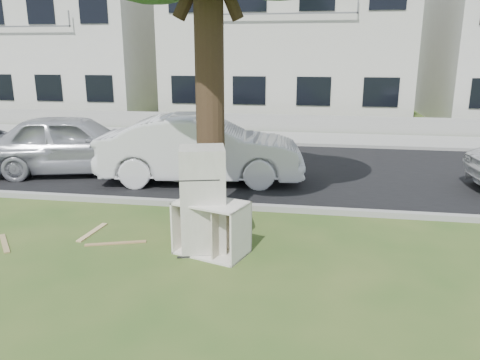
% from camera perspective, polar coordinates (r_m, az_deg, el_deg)
% --- Properties ---
extents(ground, '(120.00, 120.00, 0.00)m').
position_cam_1_polar(ground, '(7.64, -3.48, -9.41)').
color(ground, '#2E4E1B').
extents(road, '(120.00, 7.00, 0.01)m').
position_cam_1_polar(road, '(13.24, 2.27, 1.38)').
color(road, black).
rests_on(road, ground).
extents(kerb_near, '(120.00, 0.18, 0.12)m').
position_cam_1_polar(kerb_near, '(9.87, -0.33, -3.54)').
color(kerb_near, gray).
rests_on(kerb_near, ground).
extents(kerb_far, '(120.00, 0.18, 0.12)m').
position_cam_1_polar(kerb_far, '(16.69, 3.81, 4.26)').
color(kerb_far, gray).
rests_on(kerb_far, ground).
extents(sidewalk, '(120.00, 2.80, 0.01)m').
position_cam_1_polar(sidewalk, '(18.11, 4.27, 5.14)').
color(sidewalk, gray).
rests_on(sidewalk, ground).
extents(low_wall, '(120.00, 0.15, 0.70)m').
position_cam_1_polar(low_wall, '(19.63, 4.72, 6.94)').
color(low_wall, gray).
rests_on(low_wall, ground).
extents(townhouse_left, '(10.20, 8.16, 7.04)m').
position_cam_1_polar(townhouse_left, '(27.80, -20.58, 15.07)').
color(townhouse_left, beige).
rests_on(townhouse_left, ground).
extents(townhouse_center, '(11.22, 8.16, 7.44)m').
position_cam_1_polar(townhouse_center, '(24.31, 5.92, 16.49)').
color(townhouse_center, beige).
rests_on(townhouse_center, ground).
extents(fridge, '(0.86, 0.83, 1.74)m').
position_cam_1_polar(fridge, '(7.64, -4.55, -2.42)').
color(fridge, '#B8B7A6').
rests_on(fridge, ground).
extents(cabinet, '(1.28, 1.02, 0.88)m').
position_cam_1_polar(cabinet, '(7.64, -3.49, -5.84)').
color(cabinet, white).
rests_on(cabinet, ground).
extents(plank_a, '(1.01, 0.41, 0.02)m').
position_cam_1_polar(plank_a, '(8.41, -14.91, -7.46)').
color(plank_a, '#9A774A').
rests_on(plank_a, ground).
extents(plank_b, '(0.66, 0.75, 0.02)m').
position_cam_1_polar(plank_b, '(9.08, -26.78, -6.91)').
color(plank_b, '#967F4E').
rests_on(plank_b, ground).
extents(plank_c, '(0.17, 0.91, 0.02)m').
position_cam_1_polar(plank_c, '(9.01, -17.55, -6.09)').
color(plank_c, tan).
rests_on(plank_c, ground).
extents(car_center, '(5.27, 2.44, 1.67)m').
position_cam_1_polar(car_center, '(11.83, -4.72, 3.79)').
color(car_center, silver).
rests_on(car_center, ground).
extents(car_left, '(5.07, 3.03, 1.62)m').
position_cam_1_polar(car_left, '(13.41, -19.56, 4.20)').
color(car_left, '#A6A7AD').
rests_on(car_left, ground).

